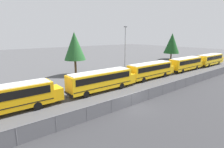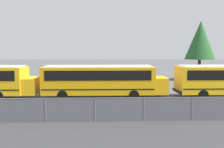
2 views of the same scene
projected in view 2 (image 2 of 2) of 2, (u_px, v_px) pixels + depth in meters
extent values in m
cylinder|color=slate|center=(45.00, 110.00, 13.32)|extent=(0.07, 0.07, 1.49)
cylinder|color=slate|center=(95.00, 110.00, 13.41)|extent=(0.07, 0.07, 1.49)
cylinder|color=slate|center=(144.00, 110.00, 13.50)|extent=(0.07, 0.07, 1.49)
cylinder|color=slate|center=(192.00, 109.00, 13.58)|extent=(0.07, 0.07, 1.49)
cube|color=yellow|center=(32.00, 86.00, 19.95)|extent=(1.21, 2.23, 1.47)
cylinder|color=black|center=(9.00, 91.00, 21.03)|extent=(0.94, 0.28, 0.94)
cube|color=#EDA80F|center=(99.00, 80.00, 20.11)|extent=(10.08, 2.42, 2.45)
cube|color=black|center=(99.00, 74.00, 20.05)|extent=(9.28, 2.46, 0.88)
cube|color=black|center=(99.00, 87.00, 20.18)|extent=(9.88, 2.45, 0.10)
cube|color=#EDA80F|center=(159.00, 85.00, 20.32)|extent=(1.21, 2.23, 1.47)
cube|color=black|center=(43.00, 92.00, 20.07)|extent=(0.12, 2.42, 0.24)
cube|color=silver|center=(99.00, 66.00, 19.97)|extent=(9.58, 2.18, 0.10)
cylinder|color=black|center=(131.00, 91.00, 21.41)|extent=(0.94, 0.28, 0.94)
cylinder|color=black|center=(134.00, 95.00, 19.24)|extent=(0.94, 0.28, 0.94)
cylinder|color=black|center=(67.00, 91.00, 21.23)|extent=(0.94, 0.28, 0.94)
cylinder|color=black|center=(63.00, 96.00, 19.06)|extent=(0.94, 0.28, 0.94)
cube|color=black|center=(177.00, 91.00, 20.40)|extent=(0.12, 2.42, 0.24)
cylinder|color=black|center=(193.00, 90.00, 21.56)|extent=(0.94, 0.28, 0.94)
cylinder|color=black|center=(203.00, 95.00, 19.39)|extent=(0.94, 0.28, 0.94)
cylinder|color=#51381E|center=(199.00, 70.00, 32.69)|extent=(0.44, 0.44, 3.12)
cone|color=#235B28|center=(200.00, 40.00, 32.23)|extent=(4.34, 4.34, 5.65)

